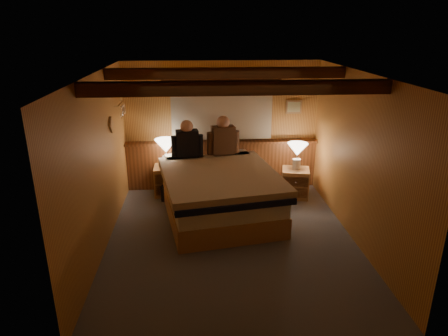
{
  "coord_description": "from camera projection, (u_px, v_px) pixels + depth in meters",
  "views": [
    {
      "loc": [
        -0.48,
        -5.19,
        2.99
      ],
      "look_at": [
        -0.08,
        0.4,
        0.98
      ],
      "focal_mm": 32.0,
      "sensor_mm": 36.0,
      "label": 1
    }
  ],
  "objects": [
    {
      "name": "ceiling",
      "position": [
        232.0,
        74.0,
        5.11
      ],
      "size": [
        4.2,
        4.2,
        0.0
      ],
      "primitive_type": "plane",
      "rotation": [
        3.14,
        0.0,
        0.0
      ],
      "color": "#E29F54",
      "rests_on": "wall_back"
    },
    {
      "name": "wall_front",
      "position": [
        253.0,
        239.0,
        3.54
      ],
      "size": [
        3.6,
        0.0,
        3.6
      ],
      "primitive_type": "plane",
      "rotation": [
        -1.57,
        0.0,
        0.0
      ],
      "color": "gold",
      "rests_on": "floor"
    },
    {
      "name": "person_left",
      "position": [
        187.0,
        142.0,
        7.04
      ],
      "size": [
        0.57,
        0.28,
        0.69
      ],
      "rotation": [
        0.0,
        0.0,
        0.14
      ],
      "color": "black",
      "rests_on": "bed"
    },
    {
      "name": "wall_right",
      "position": [
        358.0,
        159.0,
        5.63
      ],
      "size": [
        0.0,
        4.2,
        4.2
      ],
      "primitive_type": "plane",
      "rotation": [
        1.57,
        0.0,
        -1.57
      ],
      "color": "gold",
      "rests_on": "floor"
    },
    {
      "name": "wainscot",
      "position": [
        222.0,
        163.0,
        7.66
      ],
      "size": [
        3.6,
        0.23,
        0.94
      ],
      "color": "brown",
      "rests_on": "wall_back"
    },
    {
      "name": "nightstand_left",
      "position": [
        168.0,
        180.0,
        7.4
      ],
      "size": [
        0.5,
        0.45,
        0.54
      ],
      "rotation": [
        0.0,
        0.0,
        0.01
      ],
      "color": "#B67D4D",
      "rests_on": "floor"
    },
    {
      "name": "framed_print",
      "position": [
        294.0,
        107.0,
        7.44
      ],
      "size": [
        0.3,
        0.04,
        0.25
      ],
      "color": "tan",
      "rests_on": "wall_back"
    },
    {
      "name": "curtain_window",
      "position": [
        222.0,
        110.0,
        7.31
      ],
      "size": [
        2.18,
        0.09,
        1.11
      ],
      "color": "#4F2913",
      "rests_on": "wall_back"
    },
    {
      "name": "nightstand_right",
      "position": [
        295.0,
        183.0,
        7.3
      ],
      "size": [
        0.56,
        0.52,
        0.53
      ],
      "rotation": [
        0.0,
        0.0,
        -0.21
      ],
      "color": "#B67D4D",
      "rests_on": "floor"
    },
    {
      "name": "bed",
      "position": [
        219.0,
        192.0,
        6.57
      ],
      "size": [
        2.09,
        2.54,
        0.78
      ],
      "rotation": [
        0.0,
        0.0,
        0.17
      ],
      "color": "#B67D4D",
      "rests_on": "floor"
    },
    {
      "name": "person_right",
      "position": [
        223.0,
        138.0,
        7.2
      ],
      "size": [
        0.59,
        0.31,
        0.73
      ],
      "rotation": [
        0.0,
        0.0,
        0.18
      ],
      "color": "#492E1D",
      "rests_on": "bed"
    },
    {
      "name": "wall_back",
      "position": [
        222.0,
        126.0,
        7.48
      ],
      "size": [
        3.6,
        0.0,
        3.6
      ],
      "primitive_type": "plane",
      "rotation": [
        1.57,
        0.0,
        0.0
      ],
      "color": "gold",
      "rests_on": "floor"
    },
    {
      "name": "floor",
      "position": [
        231.0,
        239.0,
        5.92
      ],
      "size": [
        4.2,
        4.2,
        0.0
      ],
      "primitive_type": "plane",
      "color": "#555B65",
      "rests_on": "ground"
    },
    {
      "name": "coat_rail",
      "position": [
        122.0,
        108.0,
        6.72
      ],
      "size": [
        0.05,
        0.55,
        0.24
      ],
      "color": "silver",
      "rests_on": "wall_left"
    },
    {
      "name": "lamp_left",
      "position": [
        166.0,
        147.0,
        7.21
      ],
      "size": [
        0.39,
        0.39,
        0.52
      ],
      "color": "silver",
      "rests_on": "nightstand_left"
    },
    {
      "name": "lamp_right",
      "position": [
        297.0,
        151.0,
        7.13
      ],
      "size": [
        0.37,
        0.37,
        0.48
      ],
      "color": "silver",
      "rests_on": "nightstand_right"
    },
    {
      "name": "ceiling_beams",
      "position": [
        231.0,
        80.0,
        5.28
      ],
      "size": [
        3.6,
        1.65,
        0.16
      ],
      "color": "#4F2913",
      "rests_on": "ceiling"
    },
    {
      "name": "duffel_bag",
      "position": [
        177.0,
        192.0,
        7.2
      ],
      "size": [
        0.55,
        0.41,
        0.35
      ],
      "rotation": [
        0.0,
        0.0,
        -0.26
      ],
      "color": "black",
      "rests_on": "floor"
    },
    {
      "name": "wall_left",
      "position": [
        99.0,
        166.0,
        5.39
      ],
      "size": [
        0.0,
        4.2,
        4.2
      ],
      "primitive_type": "plane",
      "rotation": [
        1.57,
        0.0,
        1.57
      ],
      "color": "gold",
      "rests_on": "floor"
    }
  ]
}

